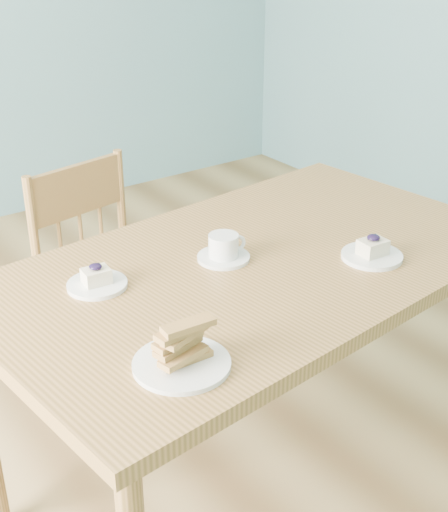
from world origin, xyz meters
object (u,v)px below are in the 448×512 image
object	(u,v)px
coffee_cup	(224,249)
cheesecake_plate_far	(97,281)
dining_table	(255,286)
biscotti_plate	(181,351)
dining_chair	(109,291)
cheesecake_plate_near	(372,252)

from	to	relation	value
coffee_cup	cheesecake_plate_far	bearing A→B (deg)	-175.40
dining_table	biscotti_plate	size ratio (longest dim) A/B	7.51
cheesecake_plate_far	biscotti_plate	bearing A→B (deg)	-92.33
dining_table	coffee_cup	size ratio (longest dim) A/B	10.86
dining_chair	coffee_cup	bearing A→B (deg)	-93.89
cheesecake_plate_near	dining_chair	bearing A→B (deg)	115.86
dining_table	coffee_cup	world-z (taller)	coffee_cup
cheesecake_plate_far	biscotti_plate	xyz separation A→B (m)	(-0.02, -0.44, 0.02)
dining_chair	cheesecake_plate_near	distance (m)	1.03
dining_table	cheesecake_plate_near	size ratio (longest dim) A/B	9.36
dining_chair	coffee_cup	size ratio (longest dim) A/B	6.20
dining_table	cheesecake_plate_far	bearing A→B (deg)	158.53
cheesecake_plate_near	biscotti_plate	size ratio (longest dim) A/B	0.80
dining_chair	biscotti_plate	size ratio (longest dim) A/B	4.29
biscotti_plate	cheesecake_plate_near	bearing A→B (deg)	9.69
cheesecake_plate_far	biscotti_plate	size ratio (longest dim) A/B	0.73
dining_chair	biscotti_plate	xyz separation A→B (m)	(-0.31, -0.99, 0.40)
dining_table	biscotti_plate	xyz separation A→B (m)	(-0.46, -0.31, 0.12)
coffee_cup	dining_table	bearing A→B (deg)	-25.06
dining_table	biscotti_plate	world-z (taller)	biscotti_plate
dining_table	cheesecake_plate_near	world-z (taller)	cheesecake_plate_near
cheesecake_plate_near	coffee_cup	xyz separation A→B (m)	(-0.35, 0.25, 0.01)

